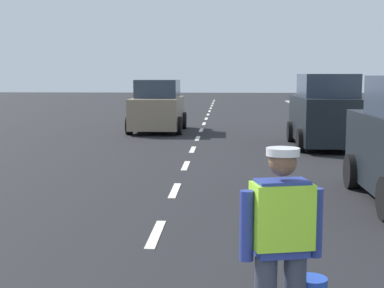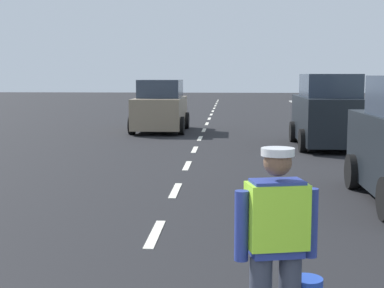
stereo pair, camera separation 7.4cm
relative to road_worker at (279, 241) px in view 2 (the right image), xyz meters
name	(u,v)px [view 2 (the right image)]	position (x,y,z in m)	size (l,w,h in m)	color
ground_plane	(204,130)	(-1.43, 18.63, -0.93)	(96.00, 96.00, 0.00)	black
lane_center_line	(208,121)	(-1.43, 22.83, -0.93)	(0.14, 46.40, 0.01)	silver
road_worker	(279,241)	(0.00, 0.00, 0.00)	(0.73, 0.48, 1.67)	#383D4C
car_oncoming_second	(160,107)	(-3.12, 17.81, 0.01)	(2.08, 3.95, 2.03)	gray
car_parked_far	(328,113)	(2.65, 13.30, 0.12)	(2.04, 4.13, 2.25)	black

